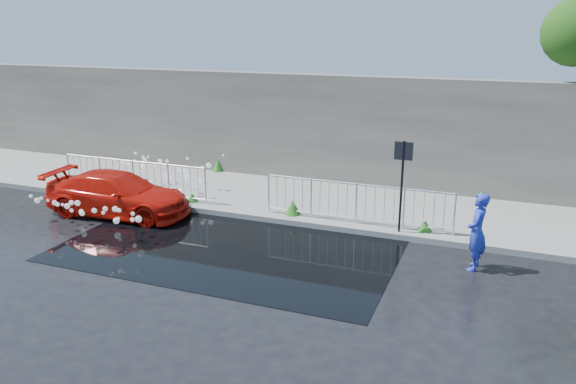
{
  "coord_description": "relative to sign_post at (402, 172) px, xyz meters",
  "views": [
    {
      "loc": [
        6.43,
        -10.37,
        5.21
      ],
      "look_at": [
        1.33,
        2.71,
        1.0
      ],
      "focal_mm": 35.0,
      "sensor_mm": 36.0,
      "label": 1
    }
  ],
  "objects": [
    {
      "name": "weeds",
      "position": [
        -4.77,
        1.46,
        -1.39
      ],
      "size": [
        12.17,
        3.93,
        0.43
      ],
      "color": "#175618",
      "rests_on": "pavement"
    },
    {
      "name": "puddle",
      "position": [
        -3.7,
        -2.1,
        -1.72
      ],
      "size": [
        8.0,
        5.0,
        0.01
      ],
      "primitive_type": "cube",
      "color": "black",
      "rests_on": "ground"
    },
    {
      "name": "person",
      "position": [
        1.91,
        -1.3,
        -0.85
      ],
      "size": [
        0.46,
        0.66,
        1.74
      ],
      "primitive_type": "imported",
      "rotation": [
        0.0,
        0.0,
        -1.63
      ],
      "color": "#2537BC",
      "rests_on": "ground"
    },
    {
      "name": "red_car",
      "position": [
        -7.76,
        -1.1,
        -1.12
      ],
      "size": [
        4.28,
        1.99,
        1.21
      ],
      "primitive_type": "imported",
      "rotation": [
        0.0,
        0.0,
        1.64
      ],
      "color": "red",
      "rests_on": "ground"
    },
    {
      "name": "sign_post",
      "position": [
        0.0,
        0.0,
        0.0
      ],
      "size": [
        0.45,
        0.06,
        2.5
      ],
      "color": "black",
      "rests_on": "ground"
    },
    {
      "name": "pavement",
      "position": [
        -4.2,
        1.9,
        -1.65
      ],
      "size": [
        30.0,
        4.0,
        0.15
      ],
      "primitive_type": "cube",
      "color": "slate",
      "rests_on": "ground"
    },
    {
      "name": "ground",
      "position": [
        -4.2,
        -3.1,
        -1.72
      ],
      "size": [
        90.0,
        90.0,
        0.0
      ],
      "primitive_type": "plane",
      "color": "black",
      "rests_on": "ground"
    },
    {
      "name": "railing_right",
      "position": [
        -1.2,
        0.25,
        -0.99
      ],
      "size": [
        5.05,
        0.05,
        1.1
      ],
      "color": "silver",
      "rests_on": "pavement"
    },
    {
      "name": "curb",
      "position": [
        -4.2,
        -0.1,
        -1.64
      ],
      "size": [
        30.0,
        0.25,
        0.16
      ],
      "primitive_type": "cube",
      "color": "slate",
      "rests_on": "ground"
    },
    {
      "name": "retaining_wall",
      "position": [
        -4.2,
        4.1,
        0.18
      ],
      "size": [
        30.0,
        0.6,
        3.5
      ],
      "primitive_type": "cube",
      "color": "#554F48",
      "rests_on": "pavement"
    },
    {
      "name": "water_spray",
      "position": [
        -7.69,
        -0.41,
        -1.09
      ],
      "size": [
        3.61,
        5.73,
        1.03
      ],
      "color": "white",
      "rests_on": "ground"
    },
    {
      "name": "railing_left",
      "position": [
        -8.2,
        0.25,
        -0.99
      ],
      "size": [
        5.05,
        0.05,
        1.1
      ],
      "color": "silver",
      "rests_on": "pavement"
    }
  ]
}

